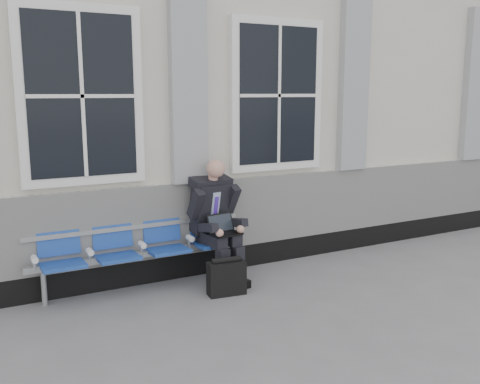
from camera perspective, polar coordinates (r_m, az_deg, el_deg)
ground at (r=6.12m, az=8.16°, el=-11.49°), size 70.00×70.00×0.00m
station_building at (r=8.71m, az=-5.26°, el=10.09°), size 14.40×4.40×4.49m
bench at (r=6.40m, az=-10.59°, el=-5.37°), size 2.60×0.47×0.91m
businessman at (r=6.53m, az=-2.59°, el=-2.60°), size 0.65×0.87×1.50m
briefcase at (r=6.20m, az=-1.45°, el=-9.09°), size 0.45×0.23×0.44m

